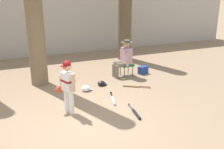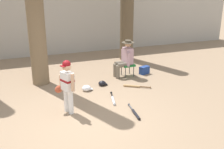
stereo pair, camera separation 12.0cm
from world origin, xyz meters
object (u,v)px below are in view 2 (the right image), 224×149
Objects in this scene: tree_behind_spectator at (127,9)px; bat_aluminum_silver at (113,100)px; handbag_beside_stool at (144,70)px; bat_black_composite at (135,113)px; young_ballplayer at (67,83)px; batting_helmet_white at (87,88)px; bat_wood_tan at (134,86)px; seated_spectator at (125,57)px; batting_helmet_black at (102,83)px; folding_stool at (128,65)px.

tree_behind_spectator is 6.21× the size of bat_aluminum_silver.
tree_behind_spectator reaches higher than handbag_beside_stool.
young_ballplayer is at bearing 154.87° from bat_black_composite.
bat_black_composite is at bearing -76.73° from bat_aluminum_silver.
young_ballplayer is 1.63× the size of bat_black_composite.
handbag_beside_stool is 3.03m from bat_black_composite.
handbag_beside_stool is (3.01, 1.91, -0.61)m from young_ballplayer.
bat_black_composite is at bearing -69.72° from batting_helmet_white.
bat_black_composite is 1.12× the size of bat_wood_tan.
young_ballplayer is 1.82× the size of bat_wood_tan.
bat_wood_tan is at bearing 23.17° from young_ballplayer.
bat_black_composite is at bearing -110.83° from tree_behind_spectator.
tree_behind_spectator reaches higher than bat_black_composite.
young_ballplayer reaches higher than bat_aluminum_silver.
seated_spectator is at bearing 58.25° from bat_aluminum_silver.
batting_helmet_black is at bearing 85.75° from bat_aluminum_silver.
seated_spectator is 1.50× the size of bat_black_composite.
tree_behind_spectator is 2.68m from handbag_beside_stool.
seated_spectator is 4.40× the size of batting_helmet_black.
bat_black_composite is at bearing -113.78° from bat_wood_tan.
bat_aluminum_silver is at bearing 10.13° from young_ballplayer.
bat_aluminum_silver is at bearing -121.75° from seated_spectator.
batting_helmet_white is (-2.41, -2.71, -1.89)m from tree_behind_spectator.
handbag_beside_stool is at bearing 17.51° from batting_helmet_black.
tree_behind_spectator is 6.73× the size of bat_wood_tan.
folding_stool is 1.82m from batting_helmet_white.
batting_helmet_white is at bearing -161.25° from handbag_beside_stool.
seated_spectator reaches higher than bat_wood_tan.
seated_spectator is at bearing 29.47° from batting_helmet_black.
handbag_beside_stool reaches higher than bat_aluminum_silver.
batting_helmet_white reaches higher than bat_black_composite.
bat_wood_tan is at bearing 37.36° from bat_aluminum_silver.
young_ballplayer is 2.46m from bat_wood_tan.
bat_black_composite is 1.76m from bat_wood_tan.
handbag_beside_stool is at bearing 49.32° from bat_wood_tan.
young_ballplayer is 1.45m from bat_aluminum_silver.
bat_aluminum_silver is at bearing -63.48° from batting_helmet_white.
tree_behind_spectator is 3.63m from batting_helmet_black.
bat_aluminum_silver is 2.84× the size of batting_helmet_black.
bat_wood_tan is (0.92, 0.70, 0.00)m from bat_aluminum_silver.
bat_aluminum_silver is at bearing -118.07° from tree_behind_spectator.
batting_helmet_black reaches higher than bat_black_composite.
bat_wood_tan is 0.95m from batting_helmet_black.
tree_behind_spectator reaches higher than seated_spectator.
tree_behind_spectator is 5.15m from young_ballplayer.
folding_stool is 0.53× the size of bat_black_composite.
bat_wood_tan is at bearing -130.68° from handbag_beside_stool.
batting_helmet_black is (-1.07, -0.55, -0.30)m from folding_stool.
handbag_beside_stool is (0.71, -0.02, -0.51)m from seated_spectator.
handbag_beside_stool reaches higher than batting_helmet_white.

